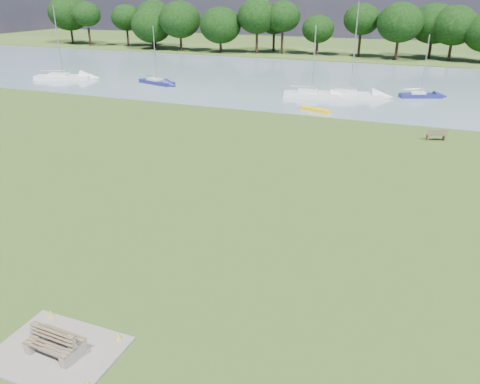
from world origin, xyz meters
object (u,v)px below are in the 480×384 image
at_px(sailboat_0, 62,76).
at_px(kayak, 315,110).
at_px(sailboat_5, 350,93).
at_px(sailboat_1, 311,93).
at_px(sailboat_4, 156,81).
at_px(riverbank_bench, 437,135).
at_px(sailboat_3, 420,94).
at_px(bench_pair, 55,342).

bearing_deg(sailboat_0, kayak, -31.08).
xyz_separation_m(sailboat_0, sailboat_5, (39.92, 2.43, 0.02)).
bearing_deg(sailboat_1, sailboat_4, 168.42).
distance_m(kayak, sailboat_5, 8.56).
distance_m(riverbank_bench, kayak, 13.32).
height_order(kayak, sailboat_1, sailboat_1).
bearing_deg(sailboat_5, sailboat_0, 170.87).
bearing_deg(sailboat_0, sailboat_1, -20.79).
bearing_deg(riverbank_bench, sailboat_5, 103.75).
height_order(sailboat_3, sailboat_4, sailboat_4).
xyz_separation_m(sailboat_3, sailboat_4, (-33.29, -3.75, 0.00)).
xyz_separation_m(kayak, sailboat_5, (2.10, 8.29, 0.35)).
distance_m(bench_pair, sailboat_5, 46.34).
height_order(bench_pair, sailboat_4, sailboat_4).
bearing_deg(sailboat_3, sailboat_1, 179.51).
relative_size(kayak, sailboat_0, 0.34).
height_order(bench_pair, sailboat_5, sailboat_5).
height_order(sailboat_0, sailboat_4, sailboat_0).
bearing_deg(riverbank_bench, sailboat_3, 76.68).
xyz_separation_m(bench_pair, sailboat_0, (-37.74, 43.86, 0.04)).
xyz_separation_m(sailboat_1, sailboat_3, (11.90, 4.50, -0.08)).
xyz_separation_m(bench_pair, sailboat_4, (-23.43, 45.53, -0.03)).
bearing_deg(sailboat_5, bench_pair, -105.32).
distance_m(bench_pair, sailboat_1, 44.83).
height_order(bench_pair, sailboat_3, sailboat_3).
relative_size(bench_pair, kayak, 0.56).
relative_size(sailboat_1, sailboat_4, 1.09).
xyz_separation_m(bench_pair, kayak, (0.08, 38.00, -0.29)).
height_order(kayak, sailboat_0, sailboat_0).
height_order(sailboat_0, sailboat_1, sailboat_0).
bearing_deg(bench_pair, riverbank_bench, 71.89).
xyz_separation_m(bench_pair, sailboat_5, (2.18, 46.29, 0.06)).
bearing_deg(kayak, sailboat_3, 71.30).
distance_m(sailboat_1, sailboat_5, 4.48).
relative_size(kayak, sailboat_1, 0.42).
height_order(kayak, sailboat_5, sailboat_5).
bearing_deg(sailboat_5, kayak, -116.82).
distance_m(sailboat_1, sailboat_4, 21.41).
height_order(sailboat_1, sailboat_4, sailboat_1).
xyz_separation_m(riverbank_bench, sailboat_3, (-1.94, 17.61, -0.02)).
bearing_deg(sailboat_4, sailboat_1, 15.71).
bearing_deg(riverbank_bench, sailboat_1, 116.95).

